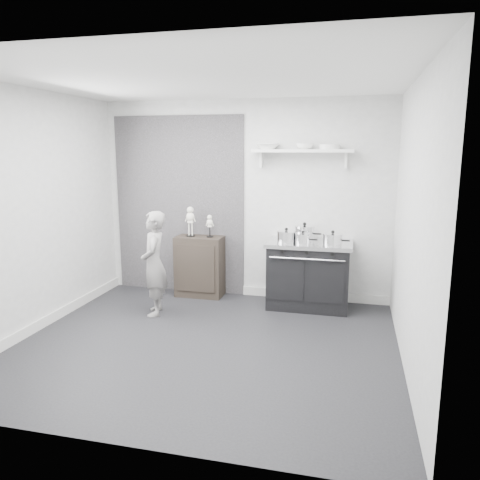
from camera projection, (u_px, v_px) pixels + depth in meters
name	position (u px, v px, depth m)	size (l,w,h in m)	color
ground	(205.00, 344.00, 4.98)	(4.00, 4.00, 0.00)	black
room_shell	(199.00, 189.00, 4.83)	(4.02, 3.62, 2.71)	#B6B6B3
wall_shelf	(302.00, 152.00, 6.01)	(1.30, 0.26, 0.24)	white
stove	(309.00, 274.00, 6.09)	(1.09, 0.68, 0.87)	black
side_cabinet	(200.00, 266.00, 6.57)	(0.65, 0.38, 0.85)	black
child	(154.00, 264.00, 5.78)	(0.47, 0.31, 1.30)	gray
pot_front_left	(286.00, 237.00, 5.94)	(0.33, 0.24, 0.19)	silver
pot_back_left	(304.00, 233.00, 6.11)	(0.35, 0.27, 0.23)	silver
pot_front_right	(333.00, 239.00, 5.77)	(0.33, 0.24, 0.19)	silver
pot_front_center	(303.00, 238.00, 5.86)	(0.28, 0.19, 0.17)	silver
skeleton_full	(190.00, 219.00, 6.48)	(0.13, 0.09, 0.48)	silver
skeleton_torso	(210.00, 224.00, 6.42)	(0.10, 0.06, 0.35)	silver
bowl_large	(268.00, 146.00, 6.10)	(0.30, 0.30, 0.07)	white
bowl_small	(305.00, 146.00, 5.99)	(0.22, 0.22, 0.07)	white
plate_stack	(330.00, 147.00, 5.91)	(0.26, 0.26, 0.06)	white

